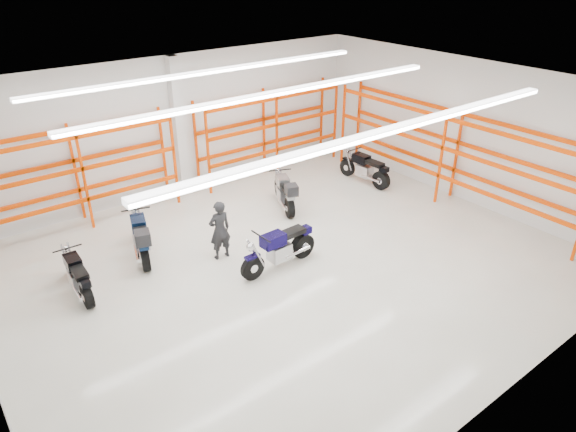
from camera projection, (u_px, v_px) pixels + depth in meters
ground at (288, 263)px, 13.54m from camera, size 14.00×14.00×0.00m
room_shell at (287, 145)px, 12.04m from camera, size 14.02×12.02×4.51m
motorcycle_main at (282, 248)px, 13.17m from camera, size 2.32×0.77×1.14m
motorcycle_back_a at (78, 277)px, 12.12m from camera, size 0.68×2.04×1.00m
motorcycle_back_b at (141, 239)px, 13.49m from camera, size 1.07×2.36×1.23m
motorcycle_back_c at (285, 193)px, 16.11m from camera, size 1.17×2.17×1.17m
motorcycle_back_d at (366, 170)px, 17.94m from camera, size 0.74×2.24×1.10m
standing_man at (220, 230)px, 13.42m from camera, size 0.63×0.43×1.65m
structural_column at (179, 127)px, 16.60m from camera, size 0.32×0.32×4.50m
pallet_racking_back_left at (78, 168)px, 14.73m from camera, size 5.67×0.87×3.00m
pallet_racking_back_right at (270, 124)px, 18.41m from camera, size 5.67×0.87×3.00m
pallet_racking_side at (450, 147)px, 16.21m from camera, size 0.87×9.07×3.00m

